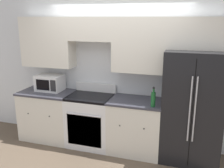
% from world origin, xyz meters
% --- Properties ---
extents(ground_plane, '(12.00, 12.00, 0.00)m').
position_xyz_m(ground_plane, '(0.00, 0.00, 0.00)').
color(ground_plane, brown).
extents(wall_back, '(8.00, 0.39, 2.60)m').
position_xyz_m(wall_back, '(0.02, 0.58, 1.54)').
color(wall_back, silver).
rests_on(wall_back, ground_plane).
extents(lower_cabinets_left, '(1.00, 0.64, 0.93)m').
position_xyz_m(lower_cabinets_left, '(-1.28, 0.31, 0.47)').
color(lower_cabinets_left, silver).
rests_on(lower_cabinets_left, ground_plane).
extents(lower_cabinets_right, '(0.91, 0.64, 0.93)m').
position_xyz_m(lower_cabinets_right, '(0.43, 0.31, 0.47)').
color(lower_cabinets_right, silver).
rests_on(lower_cabinets_right, ground_plane).
extents(oven_range, '(0.78, 0.65, 1.09)m').
position_xyz_m(oven_range, '(-0.41, 0.31, 0.47)').
color(oven_range, white).
rests_on(oven_range, ground_plane).
extents(refrigerator, '(0.90, 0.76, 1.80)m').
position_xyz_m(refrigerator, '(1.32, 0.36, 0.90)').
color(refrigerator, black).
rests_on(refrigerator, ground_plane).
extents(microwave, '(0.48, 0.36, 0.30)m').
position_xyz_m(microwave, '(-1.26, 0.40, 1.08)').
color(microwave, white).
rests_on(microwave, lower_cabinets_left).
extents(bottle, '(0.07, 0.07, 0.32)m').
position_xyz_m(bottle, '(0.73, 0.10, 1.06)').
color(bottle, '#195928').
rests_on(bottle, lower_cabinets_right).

